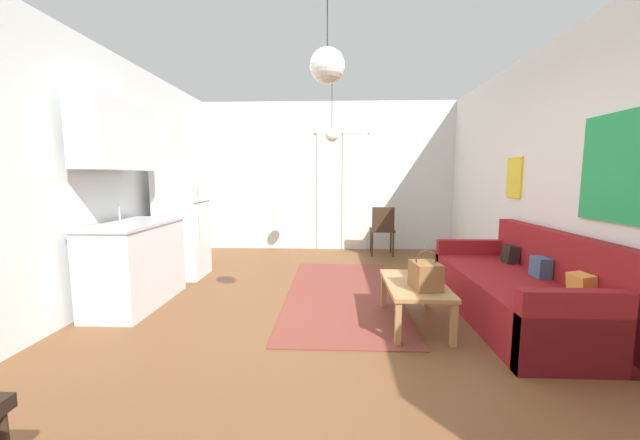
% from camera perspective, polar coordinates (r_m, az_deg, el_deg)
% --- Properties ---
extents(ground_plane, '(5.30, 7.73, 0.10)m').
position_cam_1_polar(ground_plane, '(3.57, -0.14, -16.71)').
color(ground_plane, brown).
extents(wall_back, '(4.90, 0.13, 2.77)m').
position_cam_1_polar(wall_back, '(6.89, 1.29, 6.81)').
color(wall_back, silver).
rests_on(wall_back, ground_plane).
extents(wall_right, '(0.12, 7.33, 2.77)m').
position_cam_1_polar(wall_right, '(3.97, 37.16, 5.55)').
color(wall_right, white).
rests_on(wall_right, ground_plane).
extents(wall_left, '(0.12, 7.33, 2.77)m').
position_cam_1_polar(wall_left, '(4.15, -35.65, 5.66)').
color(wall_left, silver).
rests_on(wall_left, ground_plane).
extents(area_rug, '(1.30, 2.85, 0.01)m').
position_cam_1_polar(area_rug, '(4.37, 3.68, -11.47)').
color(area_rug, brown).
rests_on(area_rug, ground_plane).
extents(couch, '(0.90, 2.09, 0.87)m').
position_cam_1_polar(couch, '(4.03, 29.32, -9.92)').
color(couch, maroon).
rests_on(couch, ground_plane).
extents(coffee_table, '(0.53, 0.95, 0.40)m').
position_cam_1_polar(coffee_table, '(3.52, 14.76, -10.35)').
color(coffee_table, '#B27F4C').
rests_on(coffee_table, ground_plane).
extents(bamboo_vase, '(0.10, 0.10, 0.40)m').
position_cam_1_polar(bamboo_vase, '(3.62, 16.08, -7.53)').
color(bamboo_vase, beige).
rests_on(bamboo_vase, coffee_table).
extents(handbag, '(0.26, 0.31, 0.34)m').
position_cam_1_polar(handbag, '(3.32, 16.35, -8.38)').
color(handbag, brown).
rests_on(handbag, coffee_table).
extents(refrigerator, '(0.59, 0.60, 1.58)m').
position_cam_1_polar(refrigerator, '(5.28, -20.94, -0.00)').
color(refrigerator, white).
rests_on(refrigerator, ground_plane).
extents(kitchen_counter, '(0.58, 1.22, 2.13)m').
position_cam_1_polar(kitchen_counter, '(4.32, -27.75, -1.26)').
color(kitchen_counter, silver).
rests_on(kitchen_counter, ground_plane).
extents(accent_chair, '(0.43, 0.41, 0.86)m').
position_cam_1_polar(accent_chair, '(6.40, 9.84, -1.22)').
color(accent_chair, '#382619').
rests_on(accent_chair, ground_plane).
extents(pendant_lamp_near, '(0.25, 0.25, 0.73)m').
position_cam_1_polar(pendant_lamp_near, '(2.79, 1.16, 23.23)').
color(pendant_lamp_near, black).
extents(pendant_lamp_far, '(0.20, 0.20, 0.90)m').
position_cam_1_polar(pendant_lamp_far, '(5.25, 1.89, 13.38)').
color(pendant_lamp_far, black).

